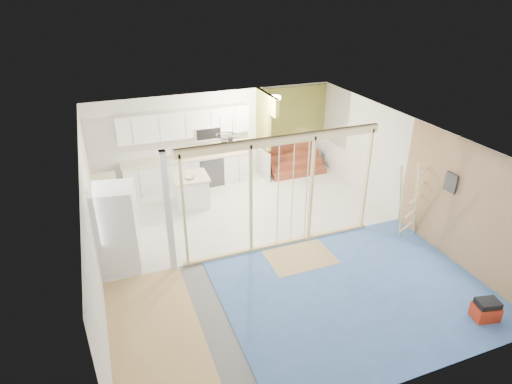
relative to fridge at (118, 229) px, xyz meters
name	(u,v)px	position (x,y,z in m)	size (l,w,h in m)	color
room	(269,196)	(3.05, -0.45, 0.39)	(7.01, 8.01, 2.61)	slate
floor_overlays	(270,245)	(3.13, -0.39, -0.90)	(7.00, 8.00, 0.03)	silver
stud_frame	(257,185)	(2.78, -0.45, 0.69)	(4.66, 0.14, 2.60)	beige
base_cabinets	(166,180)	(1.45, 2.91, -0.45)	(4.45, 2.24, 0.93)	white
upper_cabinets	(187,124)	(2.21, 3.37, 0.91)	(3.60, 0.41, 0.85)	white
green_partition	(285,143)	(5.10, 3.21, 0.03)	(2.25, 1.51, 2.60)	olive
pot_rack	(227,138)	(2.75, 1.44, 1.08)	(0.52, 0.52, 0.72)	black
sheathing_panel	(472,211)	(6.53, -2.45, 0.39)	(0.02, 4.00, 2.60)	tan
electrical_panel	(451,183)	(6.48, -1.85, 0.74)	(0.04, 0.30, 0.40)	#3A3A3F
ceiling_light	(275,98)	(4.45, 2.55, 1.63)	(0.32, 0.32, 0.08)	#FFEABF
fridge	(118,229)	(0.00, 0.00, 0.00)	(0.92, 0.89, 1.83)	white
island	(192,191)	(1.95, 2.08, -0.49)	(0.92, 0.92, 0.86)	white
bowl	(191,177)	(1.92, 1.95, -0.02)	(0.24, 0.24, 0.06)	silver
soap_bottle_a	(173,152)	(1.76, 3.31, 0.17)	(0.12, 0.12, 0.31)	#ADB4C1
soap_bottle_b	(221,148)	(3.14, 3.31, 0.12)	(0.09, 0.10, 0.21)	white
toolbox	(486,310)	(5.76, -3.85, -0.72)	(0.48, 0.40, 0.40)	#A7260F
ladder	(411,200)	(6.18, -1.15, 0.04)	(0.99, 0.17, 1.86)	tan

